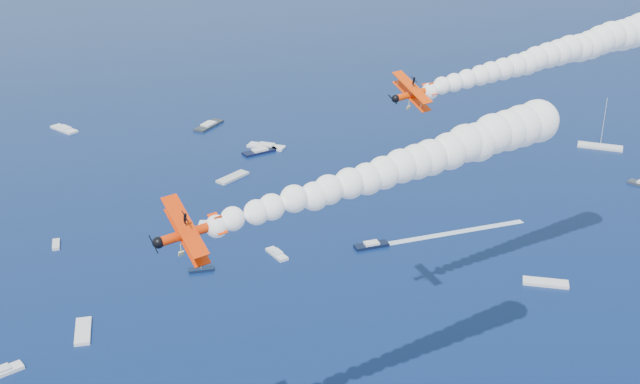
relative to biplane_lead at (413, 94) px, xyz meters
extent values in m
cube|color=black|center=(10.63, 50.14, -54.30)|extent=(8.68, 3.41, 0.70)
cube|color=black|center=(-3.97, 118.82, -54.30)|extent=(11.72, 6.89, 0.70)
cube|color=black|center=(-30.89, 48.66, -54.30)|extent=(5.82, 1.98, 0.70)
cube|color=white|center=(-57.12, 29.54, -54.30)|extent=(3.41, 9.67, 0.70)
cube|color=white|center=(-23.67, 70.93, -54.30)|extent=(10.82, 6.07, 0.70)
cube|color=white|center=(-1.20, 122.68, -54.30)|extent=(12.09, 9.86, 0.70)
cube|color=silver|center=(-63.71, 69.94, -54.30)|extent=(1.77, 5.34, 0.70)
cube|color=white|center=(-63.97, 155.74, -54.30)|extent=(9.41, 11.19, 0.70)
cube|color=#282D35|center=(-16.31, 147.26, -54.30)|extent=(11.48, 12.30, 0.70)
cube|color=silver|center=(-12.55, 51.57, -54.30)|extent=(4.46, 7.52, 0.70)
cube|color=silver|center=(101.81, 95.88, -54.30)|extent=(13.83, 11.34, 0.70)
cube|color=white|center=(-71.88, 19.31, -54.30)|extent=(8.48, 5.72, 0.70)
cube|color=silver|center=(-15.44, 100.54, -54.30)|extent=(10.53, 9.24, 0.70)
cube|color=white|center=(42.90, 23.45, -54.30)|extent=(10.38, 7.28, 0.70)
cube|color=white|center=(33.79, 52.08, -54.62)|extent=(38.03, 5.16, 0.04)
camera|label=1|loc=(-45.57, -116.61, 38.68)|focal=45.79mm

